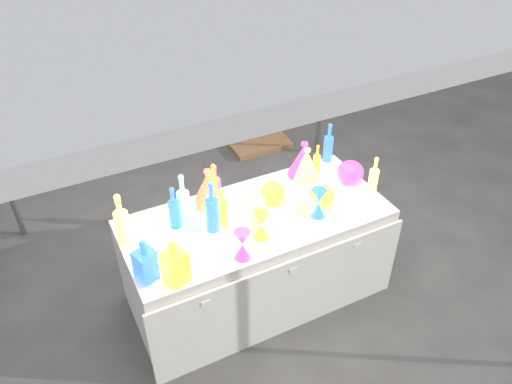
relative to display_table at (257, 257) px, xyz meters
name	(u,v)px	position (x,y,z in m)	size (l,w,h in m)	color
ground	(256,292)	(0.00, 0.01, -0.37)	(80.00, 80.00, 0.00)	#5E5C57
display_table	(257,257)	(0.00, 0.00, 0.00)	(1.84, 0.83, 0.75)	white
cardboard_box_closed	(153,121)	(0.04, 2.65, -0.20)	(0.47, 0.34, 0.34)	#966B44
cardboard_box_flat	(258,142)	(0.99, 1.92, -0.35)	(0.65, 0.46, 0.06)	#966B44
bottle_0	(122,221)	(-0.85, 0.15, 0.55)	(0.09, 0.09, 0.35)	red
bottle_1	(174,207)	(-0.52, 0.15, 0.53)	(0.07, 0.07, 0.31)	#1A9150
bottle_2	(214,184)	(-0.19, 0.26, 0.54)	(0.07, 0.07, 0.32)	#FFAF1A
bottle_3	(215,184)	(-0.18, 0.27, 0.53)	(0.08, 0.08, 0.31)	#1B529E
bottle_4	(121,219)	(-0.85, 0.15, 0.56)	(0.09, 0.09, 0.38)	teal
bottle_5	(183,199)	(-0.44, 0.16, 0.57)	(0.08, 0.08, 0.38)	#C22679
bottle_6	(222,207)	(-0.24, 0.03, 0.52)	(0.07, 0.07, 0.29)	red
bottle_7	(212,207)	(-0.31, 0.01, 0.56)	(0.09, 0.09, 0.37)	#1A9150
decanter_0	(174,262)	(-0.67, -0.30, 0.52)	(0.12, 0.12, 0.29)	red
decanter_2	(145,259)	(-0.81, -0.21, 0.52)	(0.12, 0.12, 0.28)	#1A9150
hourglass_1	(242,245)	(-0.25, -0.31, 0.48)	(0.10, 0.10, 0.21)	#1B529E
hourglass_2	(256,216)	(-0.07, -0.12, 0.50)	(0.12, 0.12, 0.25)	teal
hourglass_3	(190,218)	(-0.44, 0.08, 0.47)	(0.10, 0.10, 0.19)	#C22679
hourglass_4	(261,225)	(-0.07, -0.20, 0.47)	(0.10, 0.10, 0.20)	red
hourglass_5	(318,203)	(0.37, -0.17, 0.48)	(0.11, 0.11, 0.21)	#1A9150
globe_0	(321,197)	(0.45, -0.09, 0.45)	(0.18, 0.18, 0.14)	red
globe_1	(305,205)	(0.31, -0.11, 0.43)	(0.15, 0.15, 0.12)	teal
globe_2	(273,194)	(0.18, 0.10, 0.44)	(0.17, 0.17, 0.13)	#FFAF1A
globe_3	(350,174)	(0.79, 0.05, 0.45)	(0.19, 0.19, 0.15)	#1B529E
lampshade_0	(209,187)	(-0.22, 0.28, 0.51)	(0.23, 0.23, 0.27)	yellow
lampshade_1	(210,189)	(-0.22, 0.26, 0.51)	(0.22, 0.22, 0.26)	yellow
lampshade_2	(304,159)	(0.53, 0.29, 0.51)	(0.23, 0.23, 0.28)	#1B529E
lampshade_3	(307,164)	(0.53, 0.24, 0.50)	(0.21, 0.21, 0.25)	teal
bottle_8	(329,142)	(0.80, 0.37, 0.54)	(0.07, 0.07, 0.33)	#1A9150
bottle_9	(317,160)	(0.63, 0.25, 0.50)	(0.06, 0.06, 0.25)	#FFAF1A
bottle_11	(374,175)	(0.86, -0.12, 0.52)	(0.07, 0.07, 0.29)	teal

